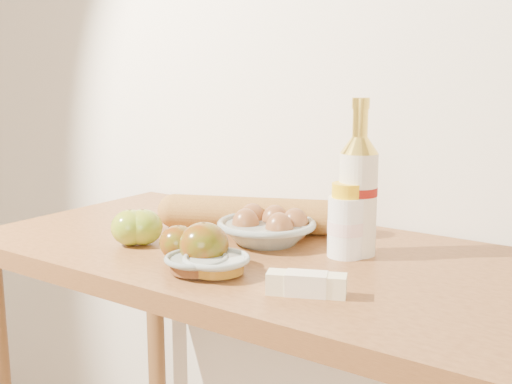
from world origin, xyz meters
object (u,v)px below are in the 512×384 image
(bourbon_bottle, at_px, (358,192))
(table, at_px, (265,308))
(egg_bowl, at_px, (268,228))
(baguette, at_px, (257,215))
(cream_bottle, at_px, (346,223))

(bourbon_bottle, bearing_deg, table, -134.39)
(table, height_order, egg_bowl, egg_bowl)
(egg_bowl, relative_size, baguette, 0.51)
(table, xyz_separation_m, cream_bottle, (0.15, 0.05, 0.19))
(table, xyz_separation_m, bourbon_bottle, (0.16, 0.07, 0.24))
(egg_bowl, height_order, baguette, baguette)
(baguette, bearing_deg, table, -73.09)
(bourbon_bottle, bearing_deg, egg_bowl, -150.45)
(baguette, bearing_deg, egg_bowl, -65.59)
(egg_bowl, bearing_deg, bourbon_bottle, 8.39)
(cream_bottle, relative_size, egg_bowl, 0.62)
(cream_bottle, xyz_separation_m, egg_bowl, (-0.18, -0.00, -0.04))
(bourbon_bottle, bearing_deg, cream_bottle, -92.25)
(cream_bottle, relative_size, baguette, 0.32)
(cream_bottle, distance_m, baguette, 0.25)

